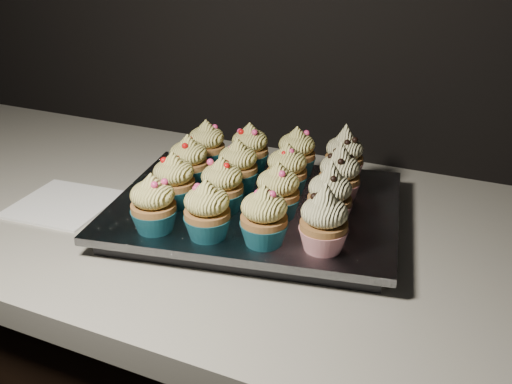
% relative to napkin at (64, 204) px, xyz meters
% --- Properties ---
extents(worktop, '(2.44, 0.64, 0.04)m').
position_rel_napkin_xyz_m(worktop, '(0.30, 0.08, -0.02)').
color(worktop, beige).
rests_on(worktop, cabinet).
extents(napkin, '(0.16, 0.16, 0.00)m').
position_rel_napkin_xyz_m(napkin, '(0.00, 0.00, 0.00)').
color(napkin, white).
rests_on(napkin, worktop).
extents(baking_tray, '(0.44, 0.37, 0.02)m').
position_rel_napkin_xyz_m(baking_tray, '(0.31, 0.08, 0.01)').
color(baking_tray, black).
rests_on(baking_tray, worktop).
extents(foil_lining, '(0.48, 0.40, 0.01)m').
position_rel_napkin_xyz_m(foil_lining, '(0.31, 0.08, 0.03)').
color(foil_lining, silver).
rests_on(foil_lining, baking_tray).
extents(cupcake_0, '(0.06, 0.06, 0.08)m').
position_rel_napkin_xyz_m(cupcake_0, '(0.22, -0.06, 0.07)').
color(cupcake_0, '#165B6B').
rests_on(cupcake_0, foil_lining).
extents(cupcake_1, '(0.06, 0.06, 0.08)m').
position_rel_napkin_xyz_m(cupcake_1, '(0.29, -0.05, 0.07)').
color(cupcake_1, '#165B6B').
rests_on(cupcake_1, foil_lining).
extents(cupcake_2, '(0.06, 0.06, 0.08)m').
position_rel_napkin_xyz_m(cupcake_2, '(0.37, -0.03, 0.07)').
color(cupcake_2, '#165B6B').
rests_on(cupcake_2, foil_lining).
extents(cupcake_3, '(0.06, 0.06, 0.10)m').
position_rel_napkin_xyz_m(cupcake_3, '(0.44, -0.01, 0.07)').
color(cupcake_3, '#AF1828').
rests_on(cupcake_3, foil_lining).
extents(cupcake_4, '(0.06, 0.06, 0.08)m').
position_rel_napkin_xyz_m(cupcake_4, '(0.20, 0.02, 0.07)').
color(cupcake_4, '#165B6B').
rests_on(cupcake_4, foil_lining).
extents(cupcake_5, '(0.06, 0.06, 0.08)m').
position_rel_napkin_xyz_m(cupcake_5, '(0.28, 0.03, 0.07)').
color(cupcake_5, '#165B6B').
rests_on(cupcake_5, foil_lining).
extents(cupcake_6, '(0.06, 0.06, 0.08)m').
position_rel_napkin_xyz_m(cupcake_6, '(0.36, 0.05, 0.07)').
color(cupcake_6, '#165B6B').
rests_on(cupcake_6, foil_lining).
extents(cupcake_7, '(0.06, 0.06, 0.10)m').
position_rel_napkin_xyz_m(cupcake_7, '(0.43, 0.06, 0.07)').
color(cupcake_7, '#AF1828').
rests_on(cupcake_7, foil_lining).
extents(cupcake_8, '(0.06, 0.06, 0.08)m').
position_rel_napkin_xyz_m(cupcake_8, '(0.18, 0.09, 0.07)').
color(cupcake_8, '#165B6B').
rests_on(cupcake_8, foil_lining).
extents(cupcake_9, '(0.06, 0.06, 0.08)m').
position_rel_napkin_xyz_m(cupcake_9, '(0.26, 0.11, 0.07)').
color(cupcake_9, '#165B6B').
rests_on(cupcake_9, foil_lining).
extents(cupcake_10, '(0.06, 0.06, 0.08)m').
position_rel_napkin_xyz_m(cupcake_10, '(0.34, 0.12, 0.07)').
color(cupcake_10, '#165B6B').
rests_on(cupcake_10, foil_lining).
extents(cupcake_11, '(0.06, 0.06, 0.10)m').
position_rel_napkin_xyz_m(cupcake_11, '(0.42, 0.14, 0.07)').
color(cupcake_11, '#AF1828').
rests_on(cupcake_11, foil_lining).
extents(cupcake_12, '(0.06, 0.06, 0.08)m').
position_rel_napkin_xyz_m(cupcake_12, '(0.18, 0.17, 0.07)').
color(cupcake_12, '#165B6B').
rests_on(cupcake_12, foil_lining).
extents(cupcake_13, '(0.06, 0.06, 0.08)m').
position_rel_napkin_xyz_m(cupcake_13, '(0.25, 0.19, 0.07)').
color(cupcake_13, '#165B6B').
rests_on(cupcake_13, foil_lining).
extents(cupcake_14, '(0.06, 0.06, 0.08)m').
position_rel_napkin_xyz_m(cupcake_14, '(0.33, 0.20, 0.07)').
color(cupcake_14, '#165B6B').
rests_on(cupcake_14, foil_lining).
extents(cupcake_15, '(0.06, 0.06, 0.10)m').
position_rel_napkin_xyz_m(cupcake_15, '(0.40, 0.22, 0.07)').
color(cupcake_15, '#AF1828').
rests_on(cupcake_15, foil_lining).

